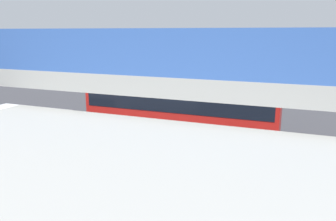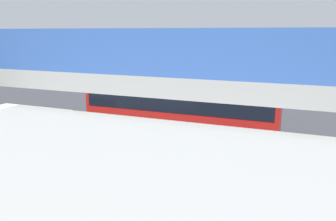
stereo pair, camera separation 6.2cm
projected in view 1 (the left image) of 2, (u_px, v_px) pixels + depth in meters
ground at (183, 137)px, 20.08m from camera, size 80.00×80.00×0.00m
city_bus at (180, 106)px, 19.78m from camera, size 11.54×2.85×3.15m
parked_van at (27, 125)px, 18.32m from camera, size 4.80×2.17×2.05m
pedestrian at (213, 112)px, 22.58m from camera, size 0.38×0.38×1.79m
traffic_sign at (225, 95)px, 23.25m from camera, size 0.08×0.60×2.80m
lane_dash_leftmost at (257, 130)px, 21.48m from camera, size 2.00×0.20×0.01m
lane_dash_left at (197, 124)px, 22.89m from camera, size 2.00×0.20×0.01m
lane_dash_centre at (145, 119)px, 24.31m from camera, size 2.00×0.20×0.01m
pedestrian_overpass at (80, 87)px, 10.07m from camera, size 25.91×2.60×6.31m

